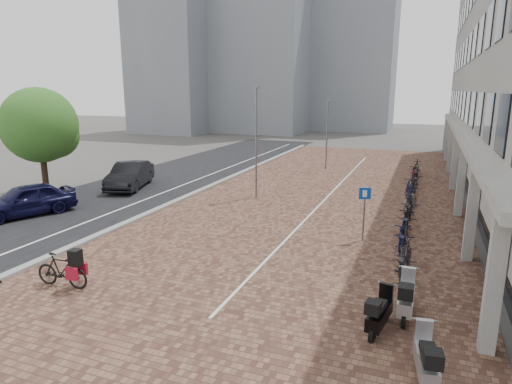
# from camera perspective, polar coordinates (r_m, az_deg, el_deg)

# --- Properties ---
(ground) EXTENTS (140.00, 140.00, 0.00)m
(ground) POSITION_cam_1_polar(r_m,az_deg,el_deg) (15.41, -8.25, -9.49)
(ground) COLOR #474442
(ground) RESTS_ON ground
(plaza_brick) EXTENTS (14.50, 42.00, 0.04)m
(plaza_brick) POSITION_cam_1_polar(r_m,az_deg,el_deg) (25.54, 9.11, -0.33)
(plaza_brick) COLOR brown
(plaza_brick) RESTS_ON ground
(street_asphalt) EXTENTS (8.00, 50.00, 0.03)m
(street_asphalt) POSITION_cam_1_polar(r_m,az_deg,el_deg) (29.77, -12.03, 1.46)
(street_asphalt) COLOR black
(street_asphalt) RESTS_ON ground
(curb) EXTENTS (0.35, 42.00, 0.14)m
(curb) POSITION_cam_1_polar(r_m,az_deg,el_deg) (27.84, -5.30, 1.03)
(curb) COLOR gray
(curb) RESTS_ON ground
(lane_line) EXTENTS (0.12, 44.00, 0.00)m
(lane_line) POSITION_cam_1_polar(r_m,az_deg,el_deg) (28.74, -8.69, 1.22)
(lane_line) COLOR white
(lane_line) RESTS_ON street_asphalt
(parking_line) EXTENTS (0.10, 30.00, 0.00)m
(parking_line) POSITION_cam_1_polar(r_m,az_deg,el_deg) (25.50, 9.55, -0.31)
(parking_line) COLOR white
(parking_line) RESTS_ON plaza_brick
(bg_towers) EXTENTS (33.00, 23.00, 32.00)m
(bg_towers) POSITION_cam_1_polar(r_m,az_deg,el_deg) (65.41, 2.09, 20.25)
(bg_towers) COLOR gray
(bg_towers) RESTS_ON ground
(car_navy) EXTENTS (3.49, 4.87, 1.54)m
(car_navy) POSITION_cam_1_polar(r_m,az_deg,el_deg) (23.59, -27.81, -0.94)
(car_navy) COLOR black
(car_navy) RESTS_ON ground
(car_dark) EXTENTS (3.16, 5.14, 1.60)m
(car_dark) POSITION_cam_1_polar(r_m,az_deg,el_deg) (27.88, -16.07, 2.11)
(car_dark) COLOR black
(car_dark) RESTS_ON ground
(hero_bike) EXTENTS (1.83, 0.63, 1.27)m
(hero_bike) POSITION_cam_1_polar(r_m,az_deg,el_deg) (14.75, -23.94, -9.23)
(hero_bike) COLOR black
(hero_bike) RESTS_ON ground
(scooter_front) EXTENTS (0.55, 1.75, 1.20)m
(scooter_front) POSITION_cam_1_polar(r_m,az_deg,el_deg) (12.52, 18.94, -12.65)
(scooter_front) COLOR #BCBBC1
(scooter_front) RESTS_ON ground
(scooter_mid) EXTENTS (0.75, 1.66, 1.10)m
(scooter_mid) POSITION_cam_1_polar(r_m,az_deg,el_deg) (11.65, 15.77, -14.70)
(scooter_mid) COLOR black
(scooter_mid) RESTS_ON ground
(scooter_back) EXTENTS (0.74, 1.70, 1.13)m
(scooter_back) POSITION_cam_1_polar(r_m,az_deg,el_deg) (10.19, 21.26, -19.41)
(scooter_back) COLOR #9B9A9F
(scooter_back) RESTS_ON ground
(parking_sign) EXTENTS (0.45, 0.18, 2.19)m
(parking_sign) POSITION_cam_1_polar(r_m,az_deg,el_deg) (17.70, 13.89, -1.81)
(parking_sign) COLOR slate
(parking_sign) RESTS_ON ground
(lamp_near) EXTENTS (0.12, 0.12, 6.01)m
(lamp_near) POSITION_cam_1_polar(r_m,az_deg,el_deg) (24.08, 0.02, 6.26)
(lamp_near) COLOR gray
(lamp_near) RESTS_ON ground
(lamp_far) EXTENTS (0.12, 0.12, 5.14)m
(lamp_far) POSITION_cam_1_polar(r_m,az_deg,el_deg) (33.52, 9.18, 7.31)
(lamp_far) COLOR slate
(lamp_far) RESTS_ON ground
(street_tree) EXTENTS (4.16, 4.16, 6.05)m
(street_tree) POSITION_cam_1_polar(r_m,az_deg,el_deg) (27.43, -25.98, 7.57)
(street_tree) COLOR #382619
(street_tree) RESTS_ON ground
(bike_row) EXTENTS (1.17, 21.44, 1.05)m
(bike_row) POSITION_cam_1_polar(r_m,az_deg,el_deg) (23.59, 19.52, -0.78)
(bike_row) COLOR black
(bike_row) RESTS_ON ground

